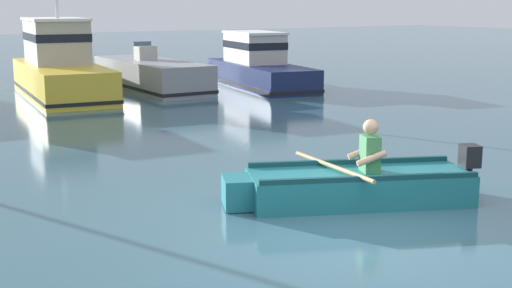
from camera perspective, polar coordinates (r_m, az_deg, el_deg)
ground_plane at (r=8.62m, az=8.47°, el=-7.52°), size 120.00×120.00×0.00m
rowboat_with_person at (r=10.00m, az=8.00°, el=-3.34°), size 3.58×2.38×1.19m
moored_boat_yellow at (r=22.10m, az=-15.70°, el=6.03°), size 2.69×6.54×3.77m
moored_boat_grey at (r=23.13m, az=-8.54°, el=5.54°), size 1.88×5.75×1.53m
moored_boat_navy at (r=23.83m, az=0.19°, el=6.36°), size 2.72×6.11×1.83m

